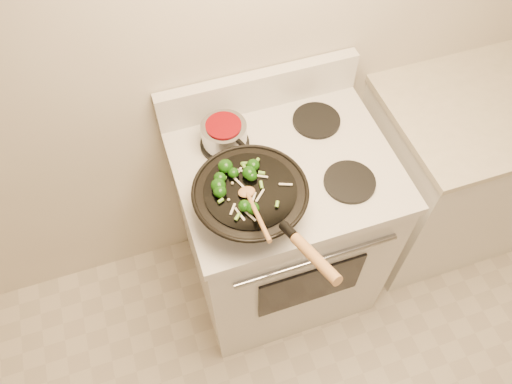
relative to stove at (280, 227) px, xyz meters
name	(u,v)px	position (x,y,z in m)	size (l,w,h in m)	color
stove	(280,227)	(0.00, 0.00, 0.00)	(0.78, 0.67, 1.08)	silver
counter_unit	(455,172)	(0.88, 0.03, -0.01)	(0.81, 0.62, 0.91)	white
wok	(251,199)	(-0.18, -0.16, 0.53)	(0.37, 0.61, 0.25)	black
stirfry	(236,181)	(-0.22, -0.12, 0.59)	(0.25, 0.24, 0.04)	#103A09
wooden_spoon	(253,205)	(-0.20, -0.23, 0.60)	(0.06, 0.24, 0.08)	#A57240
saucepan	(224,134)	(-0.18, 0.15, 0.51)	(0.16, 0.25, 0.10)	#92939A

